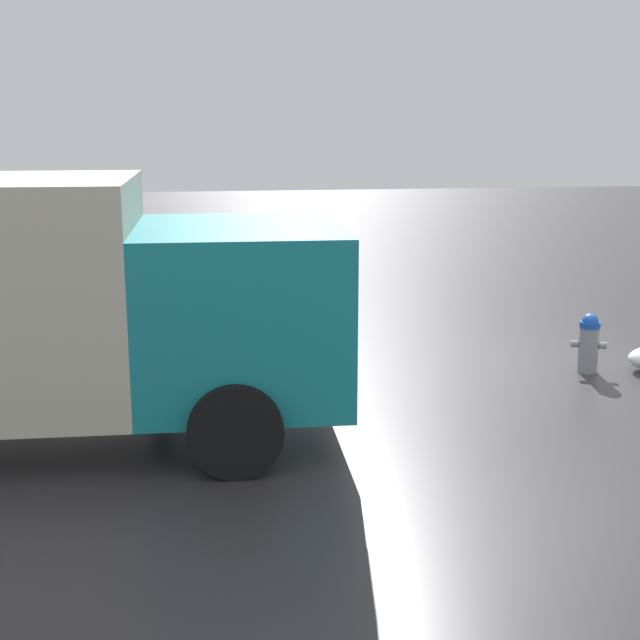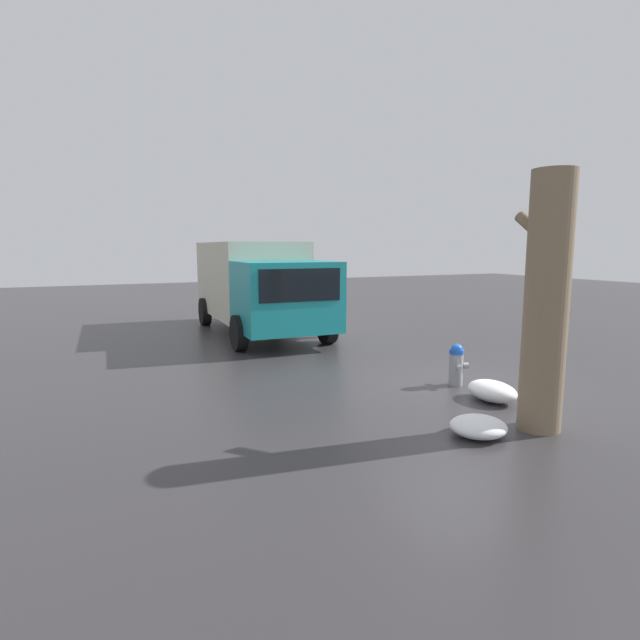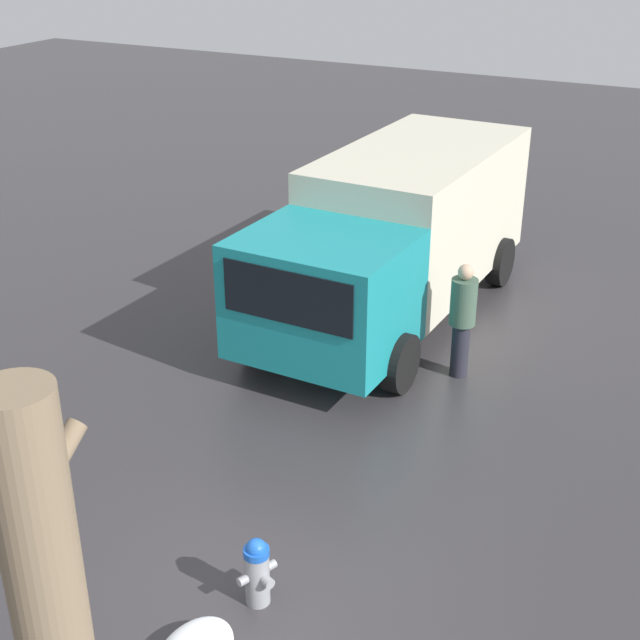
{
  "view_description": "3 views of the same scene",
  "coord_description": "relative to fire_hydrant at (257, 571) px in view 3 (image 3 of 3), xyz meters",
  "views": [
    {
      "loc": [
        5.16,
        10.66,
        3.3
      ],
      "look_at": [
        3.58,
        0.11,
        0.85
      ],
      "focal_mm": 50.0,
      "sensor_mm": 36.0,
      "label": 1
    },
    {
      "loc": [
        -7.15,
        6.15,
        2.57
      ],
      "look_at": [
        2.97,
        1.42,
        0.93
      ],
      "focal_mm": 28.0,
      "sensor_mm": 36.0,
      "label": 2
    },
    {
      "loc": [
        -5.99,
        -3.79,
        6.59
      ],
      "look_at": [
        4.0,
        1.34,
        1.24
      ],
      "focal_mm": 50.0,
      "sensor_mm": 36.0,
      "label": 3
    }
  ],
  "objects": [
    {
      "name": "pedestrian",
      "position": [
        5.56,
        -0.23,
        0.58
      ],
      "size": [
        0.39,
        0.39,
        1.8
      ],
      "rotation": [
        0.0,
        0.0,
        1.01
      ],
      "color": "#23232D",
      "rests_on": "ground_plane"
    },
    {
      "name": "fire_hydrant",
      "position": [
        0.0,
        0.0,
        0.0
      ],
      "size": [
        0.46,
        0.37,
        0.79
      ],
      "rotation": [
        0.0,
        0.0,
        4.32
      ],
      "color": "gray",
      "rests_on": "ground_plane"
    },
    {
      "name": "ground_plane",
      "position": [
        0.0,
        0.0,
        -0.41
      ],
      "size": [
        60.0,
        60.0,
        0.0
      ],
      "primitive_type": "plane",
      "color": "#333033"
    },
    {
      "name": "tree_trunk",
      "position": [
        -2.29,
        0.44,
        1.41
      ],
      "size": [
        0.9,
        0.59,
        3.59
      ],
      "color": "#7F6B51",
      "rests_on": "ground_plane"
    },
    {
      "name": "delivery_truck",
      "position": [
        7.2,
        1.53,
        1.08
      ],
      "size": [
        6.97,
        2.85,
        2.71
      ],
      "rotation": [
        0.0,
        0.0,
        1.54
      ],
      "color": "teal",
      "rests_on": "ground_plane"
    }
  ]
}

